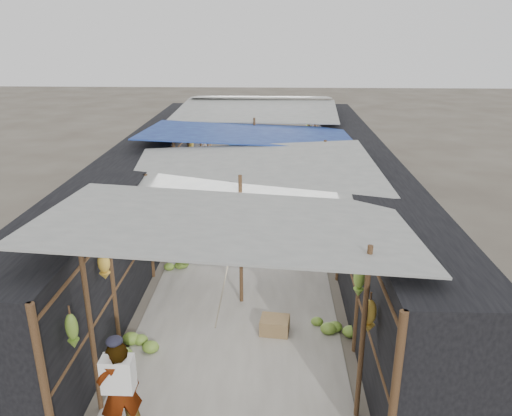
# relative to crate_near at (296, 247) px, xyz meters

# --- Properties ---
(ground) EXTENTS (80.00, 80.00, 0.00)m
(ground) POSITION_rel_crate_near_xyz_m (-1.16, -5.26, -0.17)
(ground) COLOR #6B6356
(ground) RESTS_ON ground
(aisle_slab) EXTENTS (3.60, 16.00, 0.02)m
(aisle_slab) POSITION_rel_crate_near_xyz_m (-1.16, 1.24, -0.16)
(aisle_slab) COLOR #9E998E
(aisle_slab) RESTS_ON ground
(stall_left) EXTENTS (1.40, 15.00, 2.30)m
(stall_left) POSITION_rel_crate_near_xyz_m (-3.86, 1.24, 0.98)
(stall_left) COLOR black
(stall_left) RESTS_ON ground
(stall_right) EXTENTS (1.40, 15.00, 2.30)m
(stall_right) POSITION_rel_crate_near_xyz_m (1.54, 1.24, 0.98)
(stall_right) COLOR black
(stall_right) RESTS_ON ground
(crate_near) EXTENTS (0.57, 0.46, 0.33)m
(crate_near) POSITION_rel_crate_near_xyz_m (0.00, 0.00, 0.00)
(crate_near) COLOR olive
(crate_near) RESTS_ON ground
(crate_mid) EXTENTS (0.54, 0.46, 0.30)m
(crate_mid) POSITION_rel_crate_near_xyz_m (-0.50, -3.31, -0.02)
(crate_mid) COLOR olive
(crate_mid) RESTS_ON ground
(crate_back) EXTENTS (0.52, 0.46, 0.28)m
(crate_back) POSITION_rel_crate_near_xyz_m (-2.39, 3.89, -0.03)
(crate_back) COLOR olive
(crate_back) RESTS_ON ground
(black_basin) EXTENTS (0.57, 0.57, 0.17)m
(black_basin) POSITION_rel_crate_near_xyz_m (0.54, 4.34, -0.08)
(black_basin) COLOR black
(black_basin) RESTS_ON ground
(vendor_elderly) EXTENTS (0.65, 0.58, 1.48)m
(vendor_elderly) POSITION_rel_crate_near_xyz_m (-2.47, -5.76, 0.58)
(vendor_elderly) COLOR white
(vendor_elderly) RESTS_ON ground
(shopper_blue) EXTENTS (0.86, 0.69, 1.67)m
(shopper_blue) POSITION_rel_crate_near_xyz_m (-1.82, 3.33, 0.67)
(shopper_blue) COLOR #1E5296
(shopper_blue) RESTS_ON ground
(vendor_seated) EXTENTS (0.43, 0.69, 1.02)m
(vendor_seated) POSITION_rel_crate_near_xyz_m (0.54, 1.82, 0.35)
(vendor_seated) COLOR #443F3B
(vendor_seated) RESTS_ON ground
(market_canopy) EXTENTS (5.62, 15.20, 2.77)m
(market_canopy) POSITION_rel_crate_near_xyz_m (-1.13, 1.59, 2.25)
(market_canopy) COLOR brown
(market_canopy) RESTS_ON ground
(hanging_bananas) EXTENTS (3.96, 14.11, 0.79)m
(hanging_bananas) POSITION_rel_crate_near_xyz_m (-1.01, 0.93, 1.51)
(hanging_bananas) COLOR olive
(hanging_bananas) RESTS_ON ground
(floor_bananas) EXTENTS (4.06, 10.82, 0.36)m
(floor_bananas) POSITION_rel_crate_near_xyz_m (-1.58, 0.74, -0.01)
(floor_bananas) COLOR olive
(floor_bananas) RESTS_ON ground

